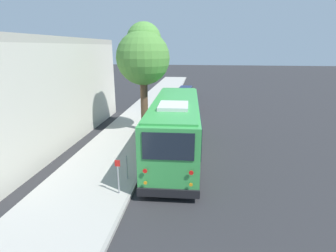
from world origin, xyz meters
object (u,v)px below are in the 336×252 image
object	(u,v)px
shuttle_bus	(175,125)
sign_post_far	(127,167)
parked_sedan_maroon	(183,104)
sign_post_near	(118,176)
parked_sedan_navy	(186,92)
street_tree	(143,55)

from	to	relation	value
shuttle_bus	sign_post_far	bearing A→B (deg)	148.45
shuttle_bus	parked_sedan_maroon	size ratio (longest dim) A/B	2.19
shuttle_bus	sign_post_near	size ratio (longest dim) A/B	6.68
parked_sedan_navy	sign_post_far	size ratio (longest dim) A/B	3.84
shuttle_bus	parked_sedan_navy	xyz separation A→B (m)	(18.79, 0.38, -1.22)
shuttle_bus	street_tree	world-z (taller)	street_tree
parked_sedan_maroon	parked_sedan_navy	xyz separation A→B (m)	(7.16, 0.06, 0.01)
parked_sedan_navy	sign_post_far	xyz separation A→B (m)	(-22.23, 1.57, 0.13)
street_tree	parked_sedan_maroon	bearing A→B (deg)	-17.51
parked_sedan_maroon	street_tree	distance (m)	9.23
parked_sedan_navy	sign_post_far	bearing A→B (deg)	179.17
parked_sedan_navy	street_tree	size ratio (longest dim) A/B	0.60
parked_sedan_navy	street_tree	world-z (taller)	street_tree
street_tree	sign_post_far	size ratio (longest dim) A/B	6.40
shuttle_bus	sign_post_near	distance (m)	5.21
parked_sedan_maroon	parked_sedan_navy	world-z (taller)	parked_sedan_navy
parked_sedan_maroon	sign_post_far	world-z (taller)	sign_post_far
parked_sedan_maroon	sign_post_near	xyz separation A→B (m)	(-16.38, 1.63, 0.34)
sign_post_near	sign_post_far	xyz separation A→B (m)	(1.31, 0.00, -0.19)
street_tree	sign_post_near	distance (m)	10.12
parked_sedan_navy	sign_post_near	size ratio (longest dim) A/B	2.99
parked_sedan_navy	parked_sedan_maroon	bearing A→B (deg)	-176.30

